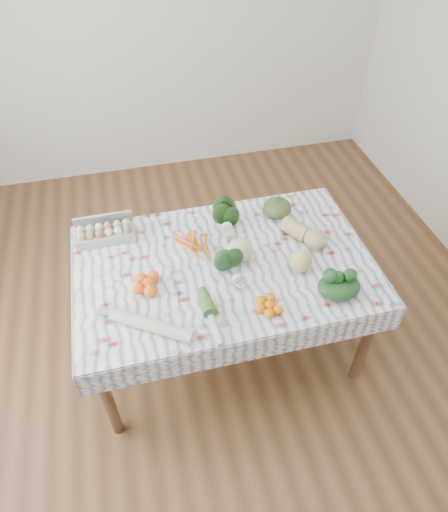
{
  "coord_description": "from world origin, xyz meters",
  "views": [
    {
      "loc": [
        -0.43,
        -1.73,
        2.58
      ],
      "look_at": [
        0.0,
        0.0,
        0.82
      ],
      "focal_mm": 32.0,
      "sensor_mm": 36.0,
      "label": 1
    }
  ],
  "objects_px": {
    "dining_table": "(224,274)",
    "butternut_squash": "(305,232)",
    "egg_carton": "(105,234)",
    "grapefruit": "(300,261)",
    "cabbage": "(240,250)",
    "kabocha_squash": "(277,208)"
  },
  "relations": [
    {
      "from": "dining_table",
      "to": "butternut_squash",
      "type": "xyz_separation_m",
      "value": [
        0.5,
        0.07,
        0.15
      ]
    },
    {
      "from": "egg_carton",
      "to": "grapefruit",
      "type": "relative_size",
      "value": 2.71
    },
    {
      "from": "dining_table",
      "to": "cabbage",
      "type": "height_order",
      "value": "cabbage"
    },
    {
      "from": "kabocha_squash",
      "to": "butternut_squash",
      "type": "bearing_deg",
      "value": -73.35
    },
    {
      "from": "cabbage",
      "to": "dining_table",
      "type": "bearing_deg",
      "value": -171.62
    },
    {
      "from": "kabocha_squash",
      "to": "dining_table",
      "type": "bearing_deg",
      "value": -141.56
    },
    {
      "from": "dining_table",
      "to": "kabocha_squash",
      "type": "height_order",
      "value": "kabocha_squash"
    },
    {
      "from": "egg_carton",
      "to": "kabocha_squash",
      "type": "distance_m",
      "value": 1.05
    },
    {
      "from": "grapefruit",
      "to": "cabbage",
      "type": "bearing_deg",
      "value": 152.21
    },
    {
      "from": "dining_table",
      "to": "egg_carton",
      "type": "bearing_deg",
      "value": 150.45
    },
    {
      "from": "kabocha_squash",
      "to": "grapefruit",
      "type": "xyz_separation_m",
      "value": [
        -0.03,
        -0.48,
        0.01
      ]
    },
    {
      "from": "cabbage",
      "to": "butternut_squash",
      "type": "distance_m",
      "value": 0.41
    },
    {
      "from": "dining_table",
      "to": "kabocha_squash",
      "type": "relative_size",
      "value": 9.17
    },
    {
      "from": "egg_carton",
      "to": "grapefruit",
      "type": "bearing_deg",
      "value": -26.29
    },
    {
      "from": "butternut_squash",
      "to": "grapefruit",
      "type": "bearing_deg",
      "value": -147.66
    },
    {
      "from": "kabocha_squash",
      "to": "cabbage",
      "type": "bearing_deg",
      "value": -135.42
    },
    {
      "from": "butternut_squash",
      "to": "kabocha_squash",
      "type": "bearing_deg",
      "value": 75.83
    },
    {
      "from": "grapefruit",
      "to": "dining_table",
      "type": "bearing_deg",
      "value": 160.15
    },
    {
      "from": "dining_table",
      "to": "cabbage",
      "type": "relative_size",
      "value": 11.52
    },
    {
      "from": "kabocha_squash",
      "to": "grapefruit",
      "type": "bearing_deg",
      "value": -93.55
    },
    {
      "from": "cabbage",
      "to": "butternut_squash",
      "type": "xyz_separation_m",
      "value": [
        0.4,
        0.06,
        -0.0
      ]
    },
    {
      "from": "egg_carton",
      "to": "dining_table",
      "type": "bearing_deg",
      "value": -29.85
    }
  ]
}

